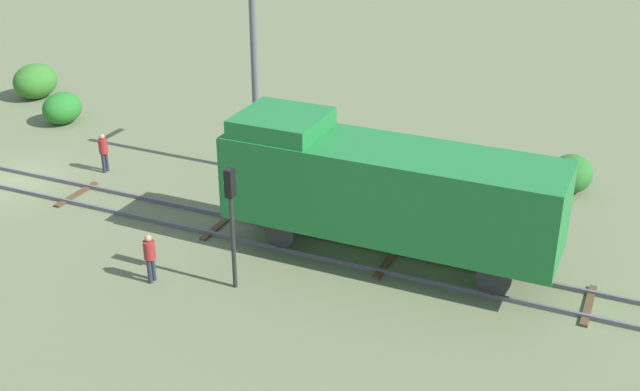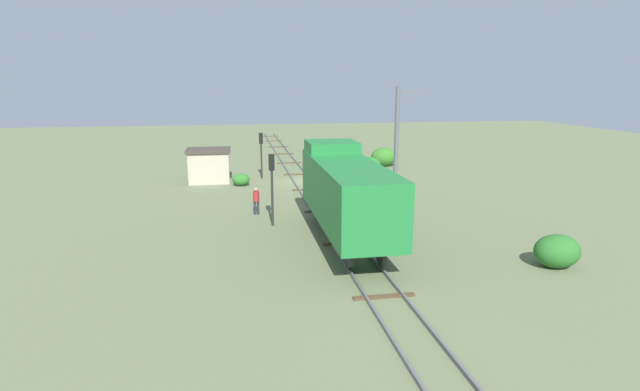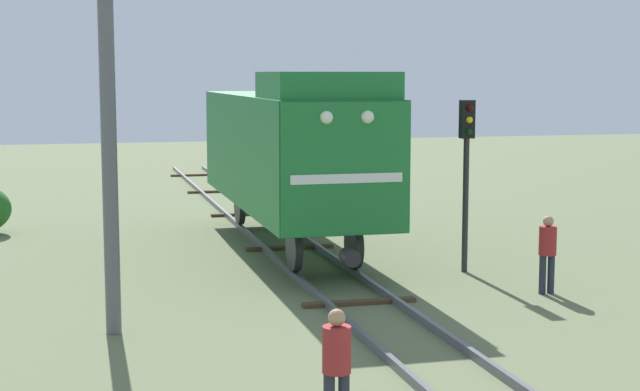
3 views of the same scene
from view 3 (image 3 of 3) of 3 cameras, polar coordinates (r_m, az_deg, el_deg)
The scene contains 5 objects.
locomotive at distance 25.92m, azimuth -1.69°, elevation 2.80°, with size 2.90×11.60×4.60m.
traffic_signal_mid at distance 23.38m, azimuth 8.53°, elevation 2.46°, with size 0.32×0.34×4.10m.
worker_near_track at distance 12.94m, azimuth 0.97°, elevation -9.65°, with size 0.38×0.38×1.70m.
worker_by_signal at distance 21.61m, azimuth 13.10°, elevation -3.00°, with size 0.38×0.38×1.70m.
catenary_mast at distance 17.87m, azimuth -12.44°, elevation 4.99°, with size 1.94×0.28×7.74m.
Camera 3 is at (-5.69, -9.06, 4.73)m, focal length 55.00 mm.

